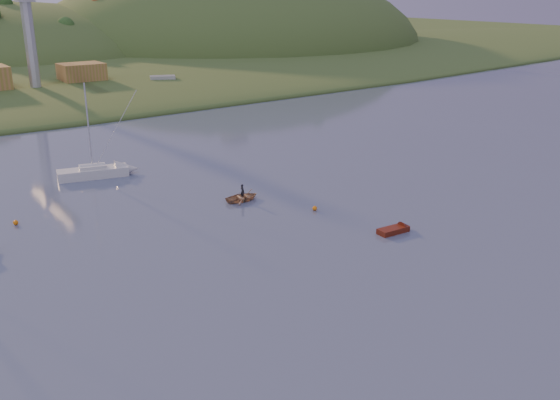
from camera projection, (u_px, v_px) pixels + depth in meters
hill_right at (232, 48)px, 236.68m from camera, size 150.00×130.00×60.00m
wharf at (49, 92)px, 130.51m from camera, size 42.00×16.00×2.40m
shed_east at (82, 73)px, 135.43m from camera, size 9.00×7.00×4.00m
dock_crane at (29, 13)px, 120.90m from camera, size 3.20×28.00×20.30m
sailboat_far at (93, 172)px, 76.03m from camera, size 8.64×4.29×11.51m
canoe at (243, 197)px, 67.89m from camera, size 3.82×2.74×0.79m
paddler at (242, 194)px, 67.76m from camera, size 0.39×0.59×1.62m
red_tender at (399, 229)px, 59.40m from camera, size 3.76×1.48×1.25m
work_vessel at (163, 85)px, 139.57m from camera, size 13.60×9.04×3.30m
buoy_1 at (315, 208)px, 64.90m from camera, size 0.50×0.50×0.50m
buoy_3 at (16, 222)px, 61.00m from camera, size 0.50×0.50×0.50m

